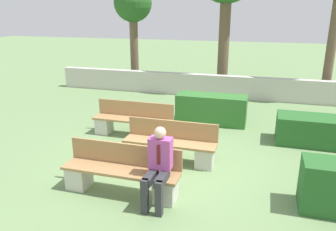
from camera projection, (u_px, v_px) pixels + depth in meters
ground_plane at (167, 162)px, 7.07m from camera, size 60.00×60.00×0.00m
perimeter_wall at (212, 86)px, 12.39m from camera, size 12.56×0.30×0.83m
bench_front at (121, 175)px, 5.82m from camera, size 2.13×0.48×0.87m
bench_left_side at (170, 146)px, 7.03m from camera, size 2.00×0.48×0.87m
bench_right_side at (133, 123)px, 8.51m from camera, size 2.09×0.48×0.87m
person_seated_man at (158, 163)px, 5.36m from camera, size 0.38×0.64×1.34m
hedge_block_near_left at (211, 109)px, 9.46m from camera, size 1.99×0.71×0.83m
hedge_block_near_right at (317, 131)px, 7.95m from camera, size 1.89×0.86×0.69m
tree_leftmost at (133, 7)px, 13.80m from camera, size 1.61×1.61×4.26m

